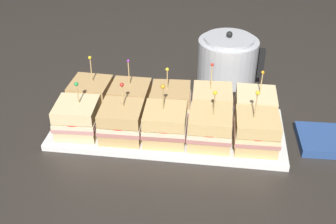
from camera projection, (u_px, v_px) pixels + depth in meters
The scene contains 14 objects.
ground_plane at pixel (168, 131), 1.22m from camera, with size 6.00×6.00×0.00m, color #2D2823.
serving_platter at pixel (168, 129), 1.21m from camera, with size 0.66×0.27×0.02m.
sandwich_front_far_left at pixel (78, 118), 1.16m from camera, with size 0.12×0.12×0.16m.
sandwich_front_left at pixel (122, 122), 1.14m from camera, with size 0.12×0.12×0.16m.
sandwich_front_center at pixel (165, 125), 1.13m from camera, with size 0.12×0.12×0.17m.
sandwich_front_right at pixel (210, 128), 1.12m from camera, with size 0.12×0.12×0.17m.
sandwich_front_far_right at pixel (256, 132), 1.11m from camera, with size 0.12×0.12×0.17m.
sandwich_back_far_left at pixel (91, 96), 1.26m from camera, with size 0.12×0.12×0.17m.
sandwich_back_left at pixel (130, 99), 1.25m from camera, with size 0.12×0.12×0.17m.
sandwich_back_center at pixel (170, 102), 1.23m from camera, with size 0.12×0.12×0.16m.
sandwich_back_right at pixel (212, 104), 1.22m from camera, with size 0.12×0.12×0.18m.
sandwich_back_far_right at pixel (255, 108), 1.20m from camera, with size 0.12×0.12×0.16m.
kettle_steel at pixel (227, 62), 1.40m from camera, with size 0.22×0.20×0.19m.
napkin_stack at pixel (323, 140), 1.16m from camera, with size 0.14×0.14×0.02m.
Camera 1 is at (0.13, -0.98, 0.72)m, focal length 45.00 mm.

